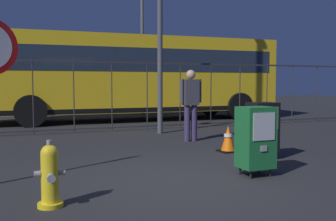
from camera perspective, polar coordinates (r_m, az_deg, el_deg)
name	(u,v)px	position (r m, az deg, el deg)	size (l,w,h in m)	color
ground_plane	(181,180)	(5.65, 1.85, -10.03)	(60.00, 60.00, 0.00)	#262628
fire_hydrant	(50,176)	(4.59, -16.69, -9.00)	(0.33, 0.32, 0.75)	yellow
newspaper_box_primary	(256,137)	(5.96, 12.53, -3.80)	(0.48, 0.42, 1.02)	black
newspaper_box_secondary	(262,127)	(7.30, 13.45, -2.39)	(0.48, 0.42, 1.02)	black
pedestrian	(191,101)	(9.25, 3.29, 1.39)	(0.55, 0.22, 1.67)	#382D51
traffic_cone	(228,139)	(7.95, 8.68, -4.07)	(0.36, 0.36, 0.53)	black
fence_barrier	(93,96)	(11.16, -10.74, 2.14)	(18.03, 0.04, 2.00)	#2D2D33
bus_near	(135,74)	(14.62, -4.80, 5.33)	(10.59, 3.11, 3.00)	gold
bus_far	(111,76)	(18.74, -8.29, 5.01)	(10.66, 3.42, 3.00)	beige
street_light_far_left	(142,17)	(17.38, -3.76, 13.26)	(0.32, 0.32, 7.20)	#4C4F54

